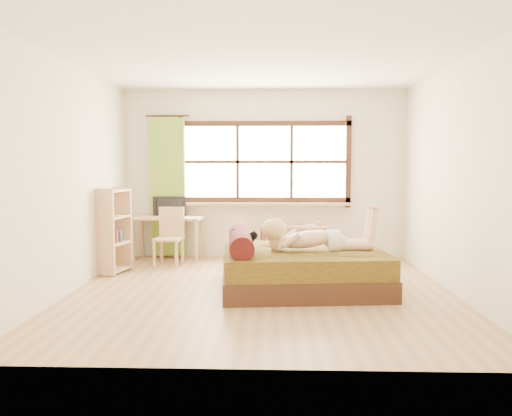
{
  "coord_description": "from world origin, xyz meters",
  "views": [
    {
      "loc": [
        0.13,
        -5.81,
        1.51
      ],
      "look_at": [
        -0.07,
        0.2,
        0.98
      ],
      "focal_mm": 35.0,
      "sensor_mm": 36.0,
      "label": 1
    }
  ],
  "objects_px": {
    "bed": "(299,268)",
    "kitten": "(244,239)",
    "chair": "(170,233)",
    "bookshelf": "(114,230)",
    "pipe_shelf": "(294,234)",
    "woman": "(316,226)",
    "desk": "(168,222)"
  },
  "relations": [
    {
      "from": "bed",
      "to": "kitten",
      "type": "height_order",
      "value": "bed"
    },
    {
      "from": "chair",
      "to": "bookshelf",
      "type": "relative_size",
      "value": 0.73
    },
    {
      "from": "pipe_shelf",
      "to": "kitten",
      "type": "bearing_deg",
      "value": -101.4
    },
    {
      "from": "woman",
      "to": "desk",
      "type": "bearing_deg",
      "value": 134.63
    },
    {
      "from": "kitten",
      "to": "bookshelf",
      "type": "relative_size",
      "value": 0.25
    },
    {
      "from": "kitten",
      "to": "bookshelf",
      "type": "xyz_separation_m",
      "value": [
        -1.86,
        0.73,
        0.0
      ]
    },
    {
      "from": "bookshelf",
      "to": "pipe_shelf",
      "type": "bearing_deg",
      "value": 34.77
    },
    {
      "from": "bed",
      "to": "bookshelf",
      "type": "relative_size",
      "value": 1.75
    },
    {
      "from": "woman",
      "to": "bed",
      "type": "bearing_deg",
      "value": 161.82
    },
    {
      "from": "desk",
      "to": "kitten",
      "type": "bearing_deg",
      "value": -47.23
    },
    {
      "from": "bed",
      "to": "bookshelf",
      "type": "bearing_deg",
      "value": 156.64
    },
    {
      "from": "pipe_shelf",
      "to": "desk",
      "type": "bearing_deg",
      "value": -166.73
    },
    {
      "from": "woman",
      "to": "pipe_shelf",
      "type": "height_order",
      "value": "woman"
    },
    {
      "from": "bed",
      "to": "pipe_shelf",
      "type": "bearing_deg",
      "value": 83.98
    },
    {
      "from": "woman",
      "to": "bookshelf",
      "type": "height_order",
      "value": "bookshelf"
    },
    {
      "from": "pipe_shelf",
      "to": "bookshelf",
      "type": "xyz_separation_m",
      "value": [
        -2.56,
        -1.07,
        0.2
      ]
    },
    {
      "from": "woman",
      "to": "kitten",
      "type": "relative_size",
      "value": 4.67
    },
    {
      "from": "kitten",
      "to": "chair",
      "type": "height_order",
      "value": "chair"
    },
    {
      "from": "bed",
      "to": "chair",
      "type": "distance_m",
      "value": 2.35
    },
    {
      "from": "kitten",
      "to": "pipe_shelf",
      "type": "height_order",
      "value": "kitten"
    },
    {
      "from": "kitten",
      "to": "pipe_shelf",
      "type": "distance_m",
      "value": 1.94
    },
    {
      "from": "desk",
      "to": "chair",
      "type": "bearing_deg",
      "value": -68.76
    },
    {
      "from": "kitten",
      "to": "bed",
      "type": "bearing_deg",
      "value": -13.98
    },
    {
      "from": "bed",
      "to": "pipe_shelf",
      "type": "distance_m",
      "value": 1.91
    },
    {
      "from": "desk",
      "to": "pipe_shelf",
      "type": "relative_size",
      "value": 1.03
    },
    {
      "from": "woman",
      "to": "kitten",
      "type": "height_order",
      "value": "woman"
    },
    {
      "from": "kitten",
      "to": "desk",
      "type": "bearing_deg",
      "value": 122.46
    },
    {
      "from": "bed",
      "to": "bookshelf",
      "type": "distance_m",
      "value": 2.68
    },
    {
      "from": "kitten",
      "to": "chair",
      "type": "relative_size",
      "value": 0.33
    },
    {
      "from": "kitten",
      "to": "chair",
      "type": "xyz_separation_m",
      "value": [
        -1.19,
        1.31,
        -0.12
      ]
    },
    {
      "from": "desk",
      "to": "chair",
      "type": "xyz_separation_m",
      "value": [
        0.11,
        -0.37,
        -0.12
      ]
    },
    {
      "from": "bed",
      "to": "woman",
      "type": "distance_m",
      "value": 0.55
    }
  ]
}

